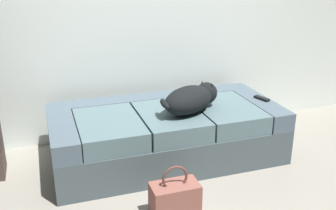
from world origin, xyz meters
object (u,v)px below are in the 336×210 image
object	(u,v)px
tv_remote	(262,98)
handbag	(175,199)
dog_dark	(192,99)
couch	(166,133)

from	to	relation	value
tv_remote	handbag	bearing A→B (deg)	-162.83
dog_dark	handbag	world-z (taller)	dog_dark
couch	tv_remote	world-z (taller)	tv_remote
couch	dog_dark	world-z (taller)	dog_dark
handbag	couch	bearing A→B (deg)	75.59
tv_remote	handbag	world-z (taller)	tv_remote
dog_dark	tv_remote	distance (m)	0.71
dog_dark	tv_remote	bearing A→B (deg)	5.68
tv_remote	dog_dark	bearing A→B (deg)	168.10
couch	tv_remote	xyz separation A→B (m)	(0.88, -0.06, 0.24)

